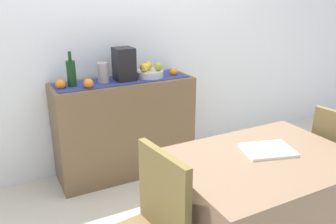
{
  "coord_description": "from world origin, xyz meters",
  "views": [
    {
      "loc": [
        -1.21,
        -1.84,
        1.62
      ],
      "look_at": [
        -0.07,
        0.35,
        0.75
      ],
      "focal_mm": 36.97,
      "sensor_mm": 36.0,
      "label": 1
    }
  ],
  "objects": [
    {
      "name": "apple_right",
      "position": [
        0.04,
        0.96,
        0.98
      ],
      "size": [
        0.08,
        0.08,
        0.08
      ],
      "primitive_type": "sphere",
      "color": "gold",
      "rests_on": "fruit_bowl"
    },
    {
      "name": "orange_loose_end",
      "position": [
        -0.54,
        0.81,
        0.92
      ],
      "size": [
        0.08,
        0.08,
        0.08
      ],
      "primitive_type": "sphere",
      "color": "orange",
      "rests_on": "sideboard_console"
    },
    {
      "name": "coffee_maker",
      "position": [
        -0.2,
        0.92,
        1.02
      ],
      "size": [
        0.16,
        0.18,
        0.28
      ],
      "primitive_type": "cube",
      "color": "black",
      "rests_on": "sideboard_console"
    },
    {
      "name": "room_wall_rear",
      "position": [
        0.0,
        1.18,
        1.35
      ],
      "size": [
        6.4,
        0.06,
        2.7
      ],
      "primitive_type": "cube",
      "color": "silver",
      "rests_on": "ground"
    },
    {
      "name": "table_runner",
      "position": [
        -0.21,
        0.92,
        0.88
      ],
      "size": [
        1.15,
        0.32,
        0.01
      ],
      "primitive_type": "cube",
      "color": "navy",
      "rests_on": "sideboard_console"
    },
    {
      "name": "wine_bottle",
      "position": [
        -0.65,
        0.92,
        0.99
      ],
      "size": [
        0.07,
        0.07,
        0.29
      ],
      "color": "#133818",
      "rests_on": "sideboard_console"
    },
    {
      "name": "open_book",
      "position": [
        0.13,
        -0.5,
        0.75
      ],
      "size": [
        0.33,
        0.28,
        0.02
      ],
      "primitive_type": "cube",
      "rotation": [
        0.0,
        0.0,
        -0.28
      ],
      "color": "white",
      "rests_on": "dining_table"
    },
    {
      "name": "ceramic_vase",
      "position": [
        -0.39,
        0.92,
        0.97
      ],
      "size": [
        0.09,
        0.09,
        0.17
      ],
      "primitive_type": "cylinder",
      "color": "#9B9190",
      "rests_on": "sideboard_console"
    },
    {
      "name": "orange_loose_near_bowl",
      "position": [
        -0.74,
        0.9,
        0.92
      ],
      "size": [
        0.08,
        0.08,
        0.08
      ],
      "primitive_type": "sphere",
      "color": "orange",
      "rests_on": "sideboard_console"
    },
    {
      "name": "sideboard_console",
      "position": [
        -0.21,
        0.92,
        0.44
      ],
      "size": [
        1.23,
        0.42,
        0.88
      ],
      "primitive_type": "cube",
      "color": "brown",
      "rests_on": "ground"
    },
    {
      "name": "dining_table",
      "position": [
        0.07,
        -0.55,
        0.37
      ],
      "size": [
        1.04,
        0.75,
        0.74
      ],
      "primitive_type": "cube",
      "color": "brown",
      "rests_on": "ground"
    },
    {
      "name": "ground_plane",
      "position": [
        0.0,
        0.0,
        -0.01
      ],
      "size": [
        6.4,
        6.4,
        0.02
      ],
      "primitive_type": "cube",
      "color": "beige",
      "rests_on": "ground"
    },
    {
      "name": "apple_center",
      "position": [
        0.11,
        0.89,
        0.98
      ],
      "size": [
        0.07,
        0.07,
        0.07
      ],
      "primitive_type": "sphere",
      "color": "#91AB32",
      "rests_on": "fruit_bowl"
    },
    {
      "name": "apple_front",
      "position": [
        -0.02,
        0.9,
        0.98
      ],
      "size": [
        0.08,
        0.08,
        0.08
      ],
      "primitive_type": "sphere",
      "color": "gold",
      "rests_on": "fruit_bowl"
    },
    {
      "name": "fruit_bowl",
      "position": [
        0.04,
        0.92,
        0.92
      ],
      "size": [
        0.25,
        0.25,
        0.06
      ],
      "primitive_type": "cylinder",
      "color": "silver",
      "rests_on": "table_runner"
    },
    {
      "name": "orange_loose_mid",
      "position": [
        0.26,
        0.88,
        0.92
      ],
      "size": [
        0.07,
        0.07,
        0.07
      ],
      "primitive_type": "sphere",
      "color": "orange",
      "rests_on": "sideboard_console"
    }
  ]
}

